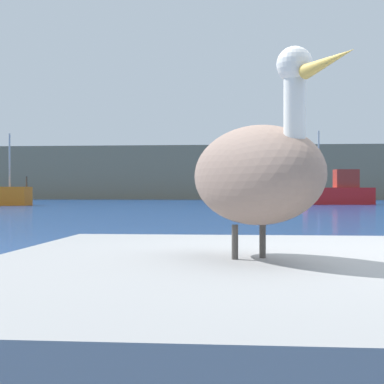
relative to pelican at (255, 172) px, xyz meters
name	(u,v)px	position (x,y,z in m)	size (l,w,h in m)	color
hillside_backdrop	(256,174)	(0.93, 71.89, 1.88)	(140.00, 15.23, 5.94)	#7F755B
pier_dock	(254,335)	(-0.01, 0.01, -0.74)	(2.49, 3.14, 0.69)	#949494
pelican	(255,172)	(0.00, 0.00, 0.00)	(0.83, 1.17, 0.90)	gray
fishing_boat_red	(340,192)	(6.49, 41.96, -0.22)	(4.97, 2.23, 5.22)	red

